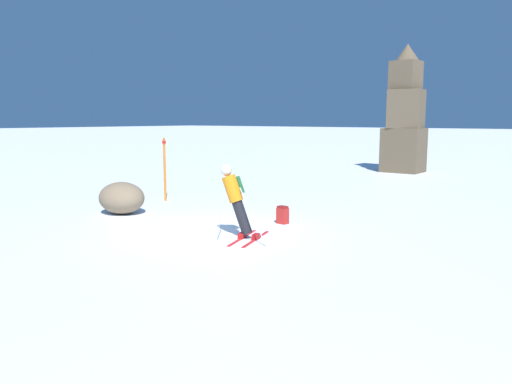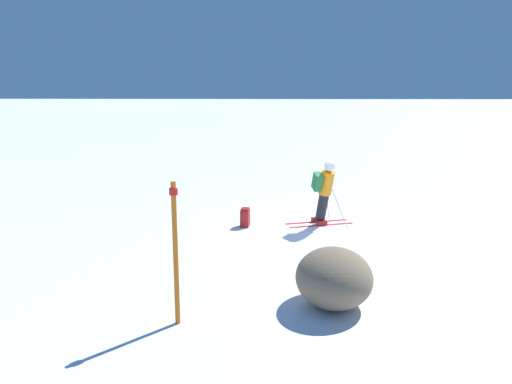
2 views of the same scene
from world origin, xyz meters
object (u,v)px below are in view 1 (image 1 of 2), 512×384
object	(u,v)px
spare_backpack	(283,215)
skier	(236,197)
rock_pillar	(405,119)
exposed_boulder_1	(122,198)
trail_marker	(165,167)

from	to	relation	value
spare_backpack	skier	bearing A→B (deg)	97.48
rock_pillar	exposed_boulder_1	xyz separation A→B (m)	(-2.32, -17.19, -2.40)
spare_backpack	exposed_boulder_1	xyz separation A→B (m)	(-4.80, -1.80, 0.25)
exposed_boulder_1	trail_marker	bearing A→B (deg)	107.09
skier	spare_backpack	bearing A→B (deg)	72.77
trail_marker	rock_pillar	bearing A→B (deg)	78.14
exposed_boulder_1	rock_pillar	bearing A→B (deg)	82.31
skier	trail_marker	distance (m)	6.22
skier	trail_marker	size ratio (longest dim) A/B	0.82
rock_pillar	trail_marker	xyz separation A→B (m)	(-3.09, -14.70, -1.66)
spare_backpack	exposed_boulder_1	bearing A→B (deg)	27.85
rock_pillar	spare_backpack	xyz separation A→B (m)	(2.48, -15.39, -2.64)
rock_pillar	trail_marker	distance (m)	15.11
rock_pillar	exposed_boulder_1	bearing A→B (deg)	-97.69
skier	exposed_boulder_1	world-z (taller)	skier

